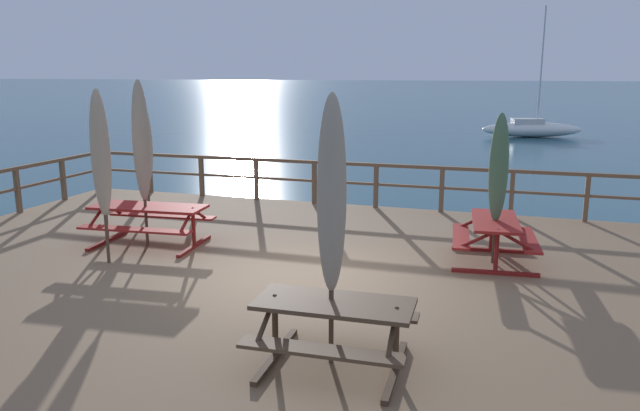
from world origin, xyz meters
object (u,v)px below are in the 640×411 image
object	(u,v)px
picnic_table_mid_centre	(149,216)
patio_umbrella_tall_mid_left	(332,196)
picnic_table_mid_left	(334,320)
patio_umbrella_tall_mid_right	(145,145)
patio_umbrella_short_back	(141,142)
patio_umbrella_tall_front	(499,169)
patio_umbrella_short_front	(101,154)
sailboat_distant	(531,129)
picnic_table_mid_right	(495,232)

from	to	relation	value
picnic_table_mid_centre	patio_umbrella_tall_mid_left	xyz separation A→B (m)	(4.68, -3.59, 1.37)
picnic_table_mid_left	patio_umbrella_tall_mid_right	size ratio (longest dim) A/B	0.71
patio_umbrella_short_back	patio_umbrella_tall_front	world-z (taller)	patio_umbrella_short_back
patio_umbrella_short_front	sailboat_distant	world-z (taller)	sailboat_distant
picnic_table_mid_left	patio_umbrella_short_back	xyz separation A→B (m)	(-4.76, 3.61, 1.43)
patio_umbrella_tall_mid_right	patio_umbrella_tall_front	bearing A→B (deg)	-10.85
picnic_table_mid_centre	patio_umbrella_tall_mid_right	xyz separation A→B (m)	(-1.50, 2.30, 1.03)
patio_umbrella_tall_mid_left	patio_umbrella_tall_front	distance (m)	4.70
patio_umbrella_short_front	sailboat_distant	size ratio (longest dim) A/B	0.39
patio_umbrella_tall_front	patio_umbrella_tall_mid_right	world-z (taller)	patio_umbrella_tall_front
picnic_table_mid_left	picnic_table_mid_right	size ratio (longest dim) A/B	0.99
sailboat_distant	patio_umbrella_tall_mid_left	bearing A→B (deg)	-95.11
picnic_table_mid_right	patio_umbrella_tall_front	distance (m)	1.10
patio_umbrella_tall_mid_right	sailboat_distant	world-z (taller)	sailboat_distant
patio_umbrella_short_front	picnic_table_mid_centre	bearing A→B (deg)	87.60
patio_umbrella_tall_mid_right	sailboat_distant	distance (m)	28.94
picnic_table_mid_centre	patio_umbrella_short_front	world-z (taller)	patio_umbrella_short_front
picnic_table_mid_centre	picnic_table_mid_right	xyz separation A→B (m)	(6.31, 0.82, -0.01)
patio_umbrella_short_front	patio_umbrella_tall_mid_right	xyz separation A→B (m)	(-1.45, 3.50, -0.30)
picnic_table_mid_left	sailboat_distant	bearing A→B (deg)	84.99
patio_umbrella_tall_front	patio_umbrella_tall_mid_right	size ratio (longest dim) A/B	1.03
picnic_table_mid_right	patio_umbrella_tall_mid_left	size ratio (longest dim) A/B	0.59
picnic_table_mid_centre	picnic_table_mid_right	distance (m)	6.37
picnic_table_mid_left	patio_umbrella_short_front	xyz separation A→B (m)	(-4.78, 2.46, 1.34)
picnic_table_mid_left	patio_umbrella_tall_mid_left	distance (m)	1.38
picnic_table_mid_left	patio_umbrella_short_back	distance (m)	6.14
picnic_table_mid_right	patio_umbrella_tall_mid_right	size ratio (longest dim) A/B	0.72
picnic_table_mid_centre	patio_umbrella_tall_mid_right	world-z (taller)	patio_umbrella_tall_mid_right
patio_umbrella_tall_mid_left	sailboat_distant	world-z (taller)	sailboat_distant
patio_umbrella_tall_front	sailboat_distant	xyz separation A→B (m)	(1.34, 28.90, -1.77)
patio_umbrella_tall_mid_left	picnic_table_mid_left	bearing A→B (deg)	-53.22
picnic_table_mid_centre	patio_umbrella_tall_mid_left	distance (m)	6.06
patio_umbrella_tall_mid_left	patio_umbrella_tall_front	size ratio (longest dim) A/B	1.17
picnic_table_mid_right	patio_umbrella_tall_mid_left	distance (m)	4.91
patio_umbrella_tall_front	patio_umbrella_short_back	bearing A→B (deg)	-172.31
picnic_table_mid_left	picnic_table_mid_right	world-z (taller)	same
patio_umbrella_short_back	patio_umbrella_tall_mid_left	size ratio (longest dim) A/B	1.03
patio_umbrella_tall_mid_left	patio_umbrella_tall_mid_right	bearing A→B (deg)	136.36
sailboat_distant	picnic_table_mid_left	bearing A→B (deg)	-95.01
picnic_table_mid_left	sailboat_distant	xyz separation A→B (m)	(2.92, 33.36, -0.68)
patio_umbrella_tall_mid_right	sailboat_distant	size ratio (longest dim) A/B	0.33
patio_umbrella_short_front	patio_umbrella_tall_mid_right	size ratio (longest dim) A/B	1.18
picnic_table_mid_left	picnic_table_mid_right	bearing A→B (deg)	70.60
patio_umbrella_short_back	patio_umbrella_short_front	xyz separation A→B (m)	(-0.03, -1.15, -0.09)
picnic_table_mid_left	patio_umbrella_short_back	world-z (taller)	patio_umbrella_short_back
patio_umbrella_short_back	picnic_table_mid_centre	bearing A→B (deg)	67.93
patio_umbrella_tall_front	sailboat_distant	size ratio (longest dim) A/B	0.34
picnic_table_mid_right	patio_umbrella_tall_mid_left	world-z (taller)	patio_umbrella_tall_mid_left
patio_umbrella_tall_front	patio_umbrella_tall_mid_right	xyz separation A→B (m)	(-7.82, 1.50, -0.05)
picnic_table_mid_right	patio_umbrella_short_back	bearing A→B (deg)	-172.12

